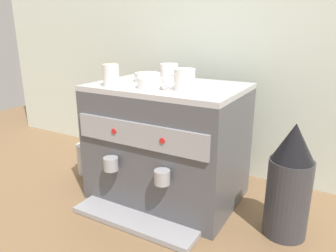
{
  "coord_description": "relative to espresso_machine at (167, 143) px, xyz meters",
  "views": [
    {
      "loc": [
        0.62,
        -1.08,
        0.7
      ],
      "look_at": [
        0.0,
        0.0,
        0.31
      ],
      "focal_mm": 34.14,
      "sensor_mm": 36.0,
      "label": 1
    }
  ],
  "objects": [
    {
      "name": "ceramic_cup_1",
      "position": [
        -0.07,
        0.14,
        0.28
      ],
      "size": [
        0.08,
        0.11,
        0.07
      ],
      "color": "white",
      "rests_on": "espresso_machine"
    },
    {
      "name": "ceramic_cup_2",
      "position": [
        0.11,
        -0.07,
        0.28
      ],
      "size": [
        0.1,
        0.1,
        0.08
      ],
      "color": "white",
      "rests_on": "espresso_machine"
    },
    {
      "name": "ceramic_cup_0",
      "position": [
        -0.17,
        -0.13,
        0.28
      ],
      "size": [
        0.08,
        0.09,
        0.08
      ],
      "color": "white",
      "rests_on": "espresso_machine"
    },
    {
      "name": "ground_plane",
      "position": [
        0.0,
        0.0,
        -0.24
      ],
      "size": [
        4.0,
        4.0,
        0.0
      ],
      "primitive_type": "plane",
      "color": "brown"
    },
    {
      "name": "tiled_backsplash_wall",
      "position": [
        0.0,
        0.38,
        0.27
      ],
      "size": [
        2.8,
        0.03,
        1.01
      ],
      "primitive_type": "cube",
      "color": "silver",
      "rests_on": "ground_plane"
    },
    {
      "name": "ceramic_bowl_1",
      "position": [
        -0.11,
        0.03,
        0.26
      ],
      "size": [
        0.11,
        0.11,
        0.04
      ],
      "color": "white",
      "rests_on": "espresso_machine"
    },
    {
      "name": "espresso_machine",
      "position": [
        0.0,
        0.0,
        0.0
      ],
      "size": [
        0.59,
        0.52,
        0.48
      ],
      "color": "#4C4C51",
      "rests_on": "ground_plane"
    },
    {
      "name": "ceramic_bowl_0",
      "position": [
        -0.02,
        -0.09,
        0.26
      ],
      "size": [
        0.09,
        0.09,
        0.04
      ],
      "color": "white",
      "rests_on": "espresso_machine"
    },
    {
      "name": "coffee_grinder",
      "position": [
        0.49,
        -0.03,
        -0.04
      ],
      "size": [
        0.15,
        0.15,
        0.41
      ],
      "color": "#333338",
      "rests_on": "ground_plane"
    },
    {
      "name": "milk_pitcher",
      "position": [
        -0.45,
        -0.02,
        -0.16
      ],
      "size": [
        0.09,
        0.09,
        0.15
      ],
      "primitive_type": "cylinder",
      "color": "#B7B7BC",
      "rests_on": "ground_plane"
    }
  ]
}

